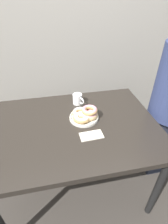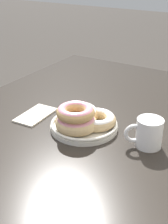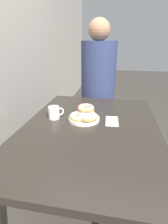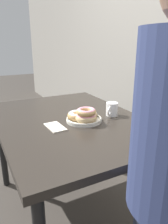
{
  "view_description": "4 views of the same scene",
  "coord_description": "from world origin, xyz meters",
  "px_view_note": "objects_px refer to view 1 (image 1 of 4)",
  "views": [
    {
      "loc": [
        -0.12,
        -0.7,
        1.53
      ],
      "look_at": [
        0.09,
        0.31,
        0.78
      ],
      "focal_mm": 28.0,
      "sensor_mm": 36.0,
      "label": 1
    },
    {
      "loc": [
        0.84,
        0.77,
        1.22
      ],
      "look_at": [
        0.09,
        0.31,
        0.78
      ],
      "focal_mm": 50.0,
      "sensor_mm": 36.0,
      "label": 2
    },
    {
      "loc": [
        -1.0,
        0.11,
        1.24
      ],
      "look_at": [
        0.09,
        0.31,
        0.78
      ],
      "focal_mm": 28.0,
      "sensor_mm": 36.0,
      "label": 3
    },
    {
      "loc": [
        1.2,
        -0.27,
        1.2
      ],
      "look_at": [
        0.09,
        0.31,
        0.78
      ],
      "focal_mm": 35.0,
      "sensor_mm": 36.0,
      "label": 4
    }
  ],
  "objects_px": {
    "dining_table": "(74,132)",
    "napkin": "(91,135)",
    "coffee_mug": "(78,99)",
    "donut_plate": "(85,115)"
  },
  "relations": [
    {
      "from": "donut_plate",
      "to": "coffee_mug",
      "type": "bearing_deg",
      "value": 94.15
    },
    {
      "from": "donut_plate",
      "to": "napkin",
      "type": "xyz_separation_m",
      "value": [
        0.0,
        -0.19,
        -0.03
      ]
    },
    {
      "from": "donut_plate",
      "to": "dining_table",
      "type": "bearing_deg",
      "value": -149.85
    },
    {
      "from": "dining_table",
      "to": "coffee_mug",
      "type": "relative_size",
      "value": 11.82
    },
    {
      "from": "dining_table",
      "to": "napkin",
      "type": "distance_m",
      "value": 0.18
    },
    {
      "from": "coffee_mug",
      "to": "napkin",
      "type": "distance_m",
      "value": 0.41
    },
    {
      "from": "donut_plate",
      "to": "napkin",
      "type": "relative_size",
      "value": 1.45
    },
    {
      "from": "coffee_mug",
      "to": "napkin",
      "type": "relative_size",
      "value": 0.65
    },
    {
      "from": "dining_table",
      "to": "napkin",
      "type": "xyz_separation_m",
      "value": [
        0.1,
        -0.13,
        0.07
      ]
    },
    {
      "from": "napkin",
      "to": "donut_plate",
      "type": "bearing_deg",
      "value": 91.35
    }
  ]
}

